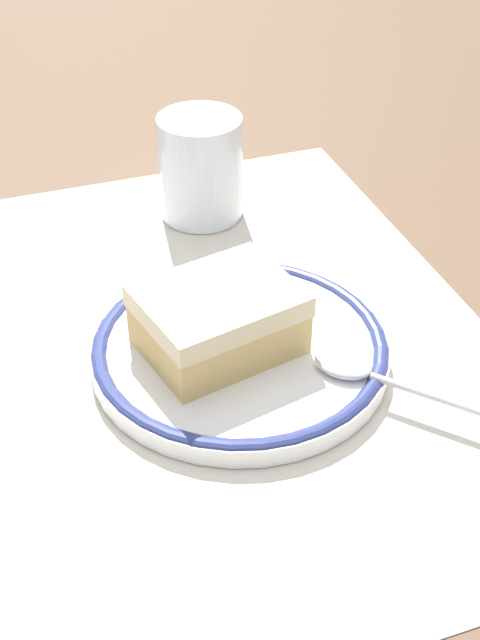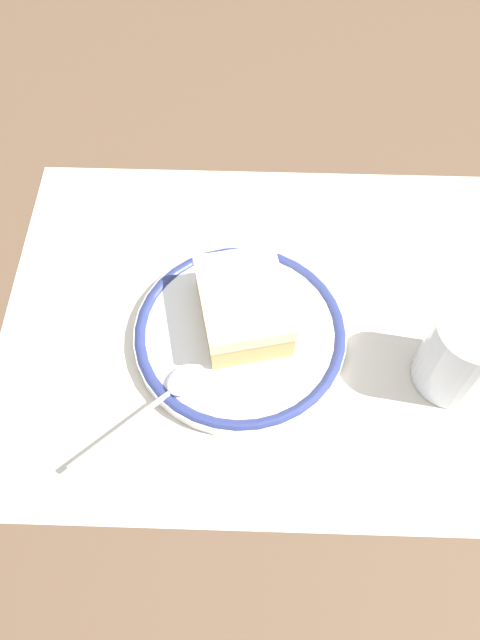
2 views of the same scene
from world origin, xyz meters
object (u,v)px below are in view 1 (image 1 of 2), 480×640
Objects in this scene: cake_slice at (219,319)px; spoon at (365,372)px; plate at (240,350)px; cup at (201,174)px.

cake_slice is 0.10m from spoon.
cake_slice reaches higher than spoon.
plate is 0.09m from spoon.
spoon reaches higher than plate.
spoon is (-0.06, -0.06, 0.01)m from plate.
spoon is 0.25m from cup.
plate is at bearing -100.77° from cake_slice.
cup is (0.25, 0.03, 0.02)m from spoon.
plate is at bearing 48.00° from spoon.
cake_slice reaches higher than plate.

